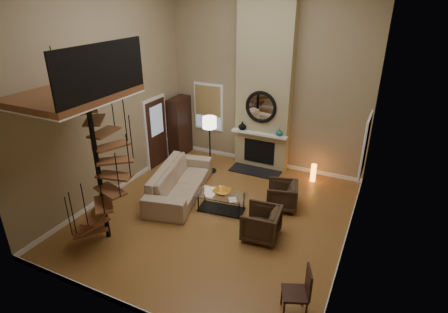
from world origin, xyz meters
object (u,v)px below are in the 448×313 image
at_px(armchair_far, 264,224).
at_px(side_chair, 300,290).
at_px(hutch, 180,126).
at_px(sofa, 180,181).
at_px(coffee_table, 221,200).
at_px(accent_lamp, 313,173).
at_px(floor_lamp, 210,127).
at_px(armchair_near, 285,196).

distance_m(armchair_far, side_chair, 2.14).
height_order(hutch, sofa, hutch).
relative_size(sofa, coffee_table, 2.11).
height_order(armchair_far, accent_lamp, armchair_far).
distance_m(sofa, floor_lamp, 1.87).
relative_size(armchair_near, coffee_table, 0.58).
xyz_separation_m(hutch, armchair_near, (4.12, -1.78, -0.60)).
xyz_separation_m(coffee_table, accent_lamp, (1.69, 2.52, -0.03)).
distance_m(floor_lamp, accent_lamp, 3.24).
bearing_deg(sofa, accent_lamp, -66.24).
relative_size(floor_lamp, accent_lamp, 3.24).
xyz_separation_m(armchair_far, side_chair, (1.24, -1.73, 0.17)).
distance_m(floor_lamp, side_chair, 5.68).
height_order(sofa, coffee_table, sofa).
bearing_deg(floor_lamp, accent_lamp, 13.77).
bearing_deg(hutch, accent_lamp, -0.54).
xyz_separation_m(armchair_near, side_chair, (1.19, -3.09, 0.17)).
bearing_deg(floor_lamp, armchair_near, -21.30).
height_order(sofa, armchair_near, sofa).
relative_size(hutch, armchair_far, 2.42).
bearing_deg(armchair_far, hutch, -133.23).
bearing_deg(coffee_table, side_chair, -42.01).
xyz_separation_m(floor_lamp, side_chair, (3.82, -4.12, -0.89)).
xyz_separation_m(armchair_near, coffee_table, (-1.38, -0.78, -0.07)).
distance_m(coffee_table, accent_lamp, 3.04).
bearing_deg(side_chair, accent_lamp, 100.30).
bearing_deg(side_chair, armchair_near, 111.11).
bearing_deg(sofa, floor_lamp, -16.68).
xyz_separation_m(accent_lamp, side_chair, (0.88, -4.84, 0.28)).
relative_size(hutch, coffee_table, 1.48).
relative_size(armchair_near, floor_lamp, 0.44).
distance_m(hutch, coffee_table, 3.81).
height_order(armchair_far, side_chair, side_chair).
xyz_separation_m(armchair_far, floor_lamp, (-2.58, 2.39, 1.06)).
bearing_deg(side_chair, coffee_table, 137.99).
xyz_separation_m(armchair_near, armchair_far, (-0.05, -1.36, 0.00)).
xyz_separation_m(hutch, armchair_far, (4.08, -3.15, -0.60)).
distance_m(hutch, armchair_far, 5.19).
relative_size(armchair_near, armchair_far, 0.95).
bearing_deg(sofa, hutch, 17.94).
bearing_deg(coffee_table, hutch, 136.99).
bearing_deg(hutch, coffee_table, -43.01).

